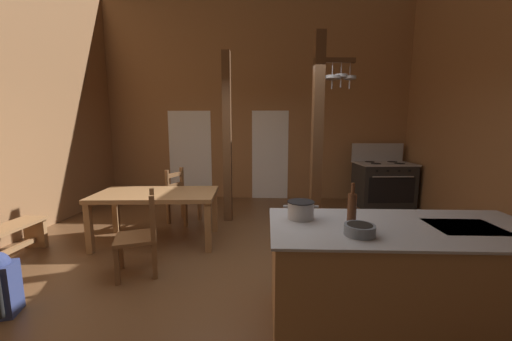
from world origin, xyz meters
TOP-DOWN VIEW (x-y plane):
  - ground_plane at (0.00, 0.00)m, footprint 7.65×7.75m
  - wall_back at (0.00, 3.54)m, footprint 7.65×0.14m
  - glazed_door_back_left at (-1.54, 3.47)m, footprint 1.00×0.01m
  - glazed_panel_back_right at (0.34, 3.47)m, footprint 0.84×0.01m
  - kitchen_island at (1.41, -1.00)m, footprint 2.17×0.97m
  - stove_range at (2.75, 2.90)m, footprint 1.20×0.89m
  - support_post_with_pot_rack at (1.02, 0.84)m, footprint 0.59×0.25m
  - support_post_center at (-0.42, 1.79)m, footprint 0.14×0.14m
  - dining_table at (-1.31, 0.75)m, footprint 1.76×1.02m
  - ladderback_chair_near_window at (-1.14, -0.18)m, footprint 0.57×0.57m
  - ladderback_chair_by_post at (-1.23, 1.66)m, footprint 0.58×0.58m
  - stockpot_on_counter at (0.59, -0.84)m, footprint 0.30×0.23m
  - mixing_bowl_on_counter at (0.98, -1.21)m, footprint 0.22×0.22m
  - bottle_tall_on_counter at (0.98, -1.00)m, footprint 0.07×0.07m

SIDE VIEW (x-z plane):
  - ground_plane at x=0.00m, z-range -0.10..0.00m
  - kitchen_island at x=1.41m, z-range 0.00..0.89m
  - ladderback_chair_near_window at x=-1.14m, z-range -0.02..0.93m
  - ladderback_chair_by_post at x=-1.23m, z-range -0.02..0.93m
  - stove_range at x=2.75m, z-range -0.18..1.14m
  - dining_table at x=-1.31m, z-range 0.28..1.02m
  - mixing_bowl_on_counter at x=0.98m, z-range 0.89..0.97m
  - stockpot_on_counter at x=0.59m, z-range 0.89..1.04m
  - glazed_door_back_left at x=-1.54m, z-range 0.00..2.05m
  - glazed_panel_back_right at x=0.34m, z-range 0.00..2.05m
  - bottle_tall_on_counter at x=0.98m, z-range 0.86..1.20m
  - support_post_center at x=-0.42m, z-range 0.00..2.95m
  - support_post_with_pot_rack at x=1.02m, z-range 0.11..3.06m
  - wall_back at x=0.00m, z-range 0.00..4.60m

